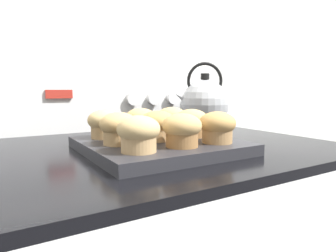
{
  "coord_description": "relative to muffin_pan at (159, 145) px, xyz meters",
  "views": [
    {
      "loc": [
        -0.34,
        -0.27,
        1.06
      ],
      "look_at": [
        0.01,
        0.31,
        0.98
      ],
      "focal_mm": 32.0,
      "sensor_mm": 36.0,
      "label": 1
    }
  ],
  "objects": [
    {
      "name": "wall_back",
      "position": [
        0.04,
        0.43,
        0.25
      ],
      "size": [
        8.0,
        0.05,
        2.4
      ],
      "color": "silver",
      "rests_on": "ground_plane"
    },
    {
      "name": "control_panel",
      "position": [
        0.04,
        0.38,
        0.09
      ],
      "size": [
        0.75,
        0.07,
        0.2
      ],
      "color": "white",
      "rests_on": "stove_range"
    },
    {
      "name": "muffin_pan",
      "position": [
        0.0,
        0.0,
        0.0
      ],
      "size": [
        0.3,
        0.3,
        0.02
      ],
      "color": "#28282D",
      "rests_on": "stove_range"
    },
    {
      "name": "muffin_r0_c0",
      "position": [
        -0.09,
        -0.09,
        0.04
      ],
      "size": [
        0.07,
        0.07,
        0.06
      ],
      "color": "tan",
      "rests_on": "muffin_pan"
    },
    {
      "name": "muffin_r0_c1",
      "position": [
        0.0,
        -0.08,
        0.04
      ],
      "size": [
        0.07,
        0.07,
        0.06
      ],
      "color": "olive",
      "rests_on": "muffin_pan"
    },
    {
      "name": "muffin_r0_c2",
      "position": [
        0.08,
        -0.09,
        0.04
      ],
      "size": [
        0.07,
        0.07,
        0.06
      ],
      "color": "#A37A4C",
      "rests_on": "muffin_pan"
    },
    {
      "name": "muffin_r1_c0",
      "position": [
        -0.09,
        -0.0,
        0.04
      ],
      "size": [
        0.07,
        0.07,
        0.06
      ],
      "color": "tan",
      "rests_on": "muffin_pan"
    },
    {
      "name": "muffin_r1_c1",
      "position": [
        -0.0,
        -0.0,
        0.04
      ],
      "size": [
        0.07,
        0.07,
        0.06
      ],
      "color": "tan",
      "rests_on": "muffin_pan"
    },
    {
      "name": "muffin_r1_c2",
      "position": [
        0.08,
        -0.0,
        0.04
      ],
      "size": [
        0.07,
        0.07,
        0.06
      ],
      "color": "olive",
      "rests_on": "muffin_pan"
    },
    {
      "name": "muffin_r2_c0",
      "position": [
        -0.09,
        0.08,
        0.04
      ],
      "size": [
        0.07,
        0.07,
        0.06
      ],
      "color": "tan",
      "rests_on": "muffin_pan"
    },
    {
      "name": "muffin_r2_c1",
      "position": [
        0.0,
        0.09,
        0.04
      ],
      "size": [
        0.07,
        0.07,
        0.06
      ],
      "color": "#A37A4C",
      "rests_on": "muffin_pan"
    },
    {
      "name": "muffin_r2_c2",
      "position": [
        0.09,
        0.09,
        0.04
      ],
      "size": [
        0.07,
        0.07,
        0.06
      ],
      "color": "olive",
      "rests_on": "muffin_pan"
    },
    {
      "name": "tea_kettle",
      "position": [
        0.31,
        0.24,
        0.07
      ],
      "size": [
        0.19,
        0.16,
        0.22
      ],
      "color": "#ADAFB5",
      "rests_on": "stove_range"
    }
  ]
}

